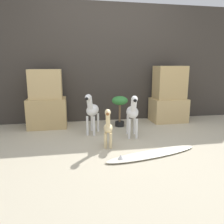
# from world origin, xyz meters

# --- Properties ---
(ground_plane) EXTENTS (14.00, 14.00, 0.00)m
(ground_plane) POSITION_xyz_m (0.00, 0.00, 0.00)
(ground_plane) COLOR #B2A88E
(wall_back) EXTENTS (6.40, 0.08, 2.20)m
(wall_back) POSITION_xyz_m (0.00, 1.59, 1.10)
(wall_back) COLOR #38332D
(wall_back) RESTS_ON ground_plane
(rock_pillar_left) EXTENTS (0.65, 0.46, 1.01)m
(rock_pillar_left) POSITION_xyz_m (-1.13, 1.26, 0.45)
(rock_pillar_left) COLOR tan
(rock_pillar_left) RESTS_ON ground_plane
(rock_pillar_right) EXTENTS (0.65, 0.46, 1.06)m
(rock_pillar_right) POSITION_xyz_m (1.13, 1.26, 0.49)
(rock_pillar_right) COLOR tan
(rock_pillar_right) RESTS_ON ground_plane
(zebra_right) EXTENTS (0.22, 0.47, 0.66)m
(zebra_right) POSITION_xyz_m (0.19, 0.44, 0.39)
(zebra_right) COLOR white
(zebra_right) RESTS_ON ground_plane
(zebra_left) EXTENTS (0.30, 0.47, 0.66)m
(zebra_left) POSITION_xyz_m (-0.40, 0.71, 0.39)
(zebra_left) COLOR white
(zebra_left) RESTS_ON ground_plane
(giraffe_figurine) EXTENTS (0.16, 0.35, 0.54)m
(giraffe_figurine) POSITION_xyz_m (-0.24, 0.09, 0.28)
(giraffe_figurine) COLOR beige
(giraffe_figurine) RESTS_ON ground_plane
(potted_palm_front) EXTENTS (0.28, 0.28, 0.54)m
(potted_palm_front) POSITION_xyz_m (0.13, 1.07, 0.40)
(potted_palm_front) COLOR black
(potted_palm_front) RESTS_ON ground_plane
(surfboard) EXTENTS (1.26, 0.52, 0.08)m
(surfboard) POSITION_xyz_m (0.24, -0.27, 0.02)
(surfboard) COLOR silver
(surfboard) RESTS_ON ground_plane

